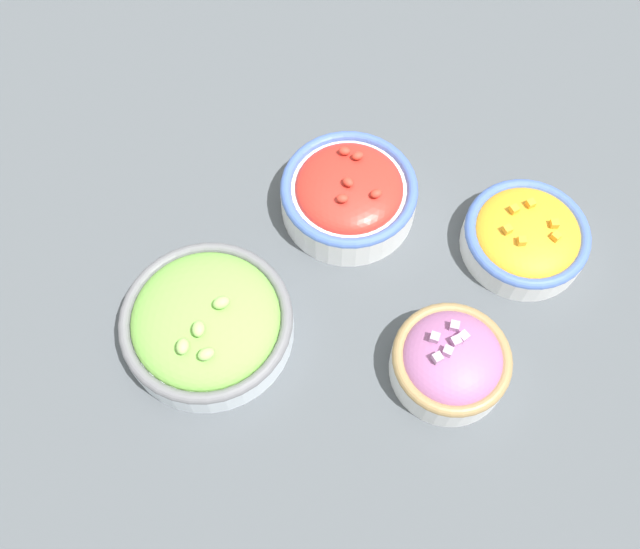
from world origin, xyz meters
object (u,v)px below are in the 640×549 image
at_px(bowl_cherry_tomatoes, 352,194).
at_px(bowl_red_onion, 451,361).
at_px(bowl_lettuce, 207,322).
at_px(bowl_squash, 526,236).

xyz_separation_m(bowl_cherry_tomatoes, bowl_red_onion, (0.15, -0.15, -0.00)).
relative_size(bowl_lettuce, bowl_red_onion, 1.49).
bearing_deg(bowl_squash, bowl_red_onion, -105.41).
distance_m(bowl_lettuce, bowl_red_onion, 0.24).
bearing_deg(bowl_cherry_tomatoes, bowl_lettuce, -117.34).
distance_m(bowl_cherry_tomatoes, bowl_squash, 0.19).
relative_size(bowl_cherry_tomatoes, bowl_squash, 1.11).
relative_size(bowl_red_onion, bowl_squash, 0.87).
bearing_deg(bowl_cherry_tomatoes, bowl_red_onion, -46.33).
xyz_separation_m(bowl_lettuce, bowl_cherry_tomatoes, (0.10, 0.19, 0.00)).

